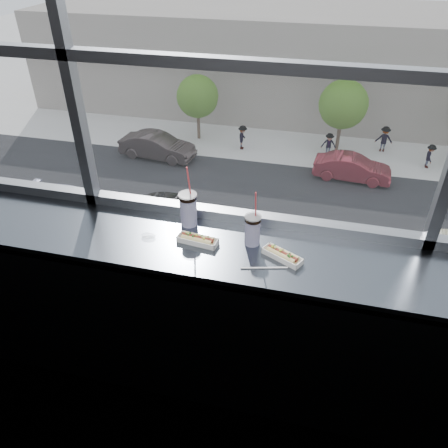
% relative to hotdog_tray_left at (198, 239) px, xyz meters
% --- Properties ---
extents(wall_back_lower, '(6.00, 0.00, 6.00)m').
position_rel_hotdog_tray_left_xyz_m(wall_back_lower, '(0.23, 0.28, -0.57)').
color(wall_back_lower, black).
rests_on(wall_back_lower, ground).
extents(counter, '(6.00, 0.55, 0.06)m').
position_rel_hotdog_tray_left_xyz_m(counter, '(0.23, 0.00, -0.05)').
color(counter, '#545B64').
rests_on(counter, ground).
extents(counter_fascia, '(6.00, 0.04, 1.04)m').
position_rel_hotdog_tray_left_xyz_m(counter_fascia, '(0.23, -0.25, -0.57)').
color(counter_fascia, '#545B64').
rests_on(counter_fascia, ground).
extents(hotdog_tray_left, '(0.23, 0.10, 0.06)m').
position_rel_hotdog_tray_left_xyz_m(hotdog_tray_left, '(0.00, 0.00, 0.00)').
color(hotdog_tray_left, white).
rests_on(hotdog_tray_left, counter).
extents(hotdog_tray_right, '(0.23, 0.17, 0.05)m').
position_rel_hotdog_tray_left_xyz_m(hotdog_tray_right, '(0.47, -0.03, -0.00)').
color(hotdog_tray_right, white).
rests_on(hotdog_tray_right, counter).
extents(soda_cup_left, '(0.11, 0.11, 0.39)m').
position_rel_hotdog_tray_left_xyz_m(soda_cup_left, '(-0.10, 0.17, 0.09)').
color(soda_cup_left, white).
rests_on(soda_cup_left, counter).
extents(soda_cup_right, '(0.09, 0.09, 0.34)m').
position_rel_hotdog_tray_left_xyz_m(soda_cup_right, '(0.29, 0.07, 0.08)').
color(soda_cup_right, white).
rests_on(soda_cup_right, counter).
extents(loose_straw, '(0.24, 0.07, 0.01)m').
position_rel_hotdog_tray_left_xyz_m(loose_straw, '(0.39, -0.13, -0.02)').
color(loose_straw, white).
rests_on(loose_straw, counter).
extents(wrapper, '(0.09, 0.07, 0.02)m').
position_rel_hotdog_tray_left_xyz_m(wrapper, '(-0.28, -0.02, -0.01)').
color(wrapper, silver).
rests_on(wrapper, counter).
extents(plaza_ground, '(120.00, 120.00, 0.00)m').
position_rel_hotdog_tray_left_xyz_m(plaza_ground, '(0.23, 43.78, -12.12)').
color(plaza_ground, beige).
rests_on(plaza_ground, ground).
extents(plaza_near, '(50.00, 14.00, 0.04)m').
position_rel_hotdog_tray_left_xyz_m(plaza_near, '(0.23, 7.28, -12.10)').
color(plaza_near, beige).
rests_on(plaza_near, plaza_ground).
extents(street_asphalt, '(80.00, 10.00, 0.06)m').
position_rel_hotdog_tray_left_xyz_m(street_asphalt, '(0.23, 20.28, -12.09)').
color(street_asphalt, black).
rests_on(street_asphalt, plaza_ground).
extents(far_sidewalk, '(80.00, 6.00, 0.04)m').
position_rel_hotdog_tray_left_xyz_m(far_sidewalk, '(0.23, 28.28, -12.10)').
color(far_sidewalk, beige).
rests_on(far_sidewalk, plaza_ground).
extents(far_building, '(50.00, 14.00, 8.00)m').
position_rel_hotdog_tray_left_xyz_m(far_building, '(0.23, 38.28, -8.12)').
color(far_building, gray).
rests_on(far_building, plaza_ground).
extents(car_near_a, '(2.59, 6.16, 2.05)m').
position_rel_hotdog_tray_left_xyz_m(car_near_a, '(-12.61, 16.28, -11.04)').
color(car_near_a, silver).
rests_on(car_near_a, street_asphalt).
extents(car_near_b, '(2.87, 6.78, 2.25)m').
position_rel_hotdog_tray_left_xyz_m(car_near_b, '(-6.52, 16.28, -10.94)').
color(car_near_b, black).
rests_on(car_near_b, street_asphalt).
extents(car_near_c, '(2.55, 5.67, 1.86)m').
position_rel_hotdog_tray_left_xyz_m(car_near_c, '(1.69, 16.28, -11.13)').
color(car_near_c, maroon).
rests_on(car_near_c, street_asphalt).
extents(car_far_a, '(3.60, 7.21, 2.31)m').
position_rel_hotdog_tray_left_xyz_m(car_far_a, '(-10.58, 24.28, -10.91)').
color(car_far_a, '#3A3030').
rests_on(car_far_a, street_asphalt).
extents(car_far_b, '(3.14, 6.54, 2.12)m').
position_rel_hotdog_tray_left_xyz_m(car_far_b, '(2.59, 24.28, -11.00)').
color(car_far_b, maroon).
rests_on(car_far_b, street_asphalt).
extents(pedestrian_a, '(0.71, 0.94, 2.12)m').
position_rel_hotdog_tray_left_xyz_m(pedestrian_a, '(-5.14, 27.19, -11.02)').
color(pedestrian_a, '#66605B').
rests_on(pedestrian_a, far_sidewalk).
extents(pedestrian_b, '(0.89, 0.67, 2.00)m').
position_rel_hotdog_tray_left_xyz_m(pedestrian_b, '(0.98, 27.51, -11.09)').
color(pedestrian_b, '#66605B').
rests_on(pedestrian_b, far_sidewalk).
extents(pedestrian_c, '(0.99, 0.74, 2.23)m').
position_rel_hotdog_tray_left_xyz_m(pedestrian_c, '(4.78, 29.22, -10.97)').
color(pedestrian_c, '#66605B').
rests_on(pedestrian_c, far_sidewalk).
extents(pedestrian_d, '(0.66, 0.88, 1.97)m').
position_rel_hotdog_tray_left_xyz_m(pedestrian_d, '(7.61, 27.23, -11.10)').
color(pedestrian_d, '#66605B').
rests_on(pedestrian_d, far_sidewalk).
extents(tree_left, '(3.09, 3.09, 4.83)m').
position_rel_hotdog_tray_left_xyz_m(tree_left, '(-8.78, 28.28, -8.84)').
color(tree_left, '#47382B').
rests_on(tree_left, far_sidewalk).
extents(tree_center, '(3.34, 3.34, 5.22)m').
position_rel_hotdog_tray_left_xyz_m(tree_center, '(1.56, 28.28, -8.59)').
color(tree_center, '#47382B').
rests_on(tree_center, far_sidewalk).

